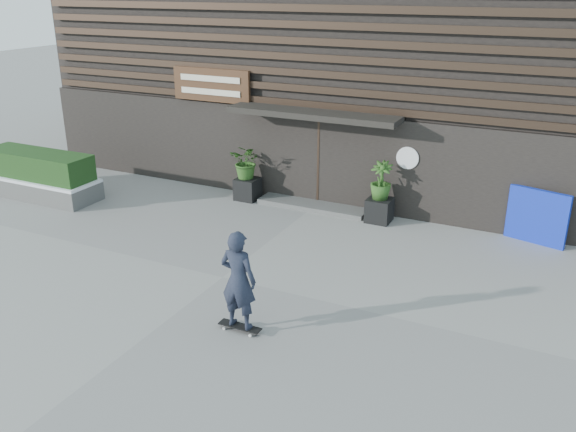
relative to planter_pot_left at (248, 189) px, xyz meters
The scene contains 12 objects.
ground 4.80m from the planter_pot_left, 66.64° to the right, with size 80.00×80.00×0.00m, color gray.
entrance_step 1.93m from the planter_pot_left, ahead, with size 3.00×0.80×0.12m, color #504F4D.
planter_pot_left is the anchor object (origin of this frame).
bamboo_left 0.78m from the planter_pot_left, ahead, with size 0.86×0.75×0.96m, color #2D591E.
planter_pot_right 3.80m from the planter_pot_left, ahead, with size 0.60×0.60×0.60m, color black.
bamboo_right 3.88m from the planter_pot_left, ahead, with size 0.54×0.54×0.96m, color #2D591E.
raised_bed 5.83m from the planter_pot_left, 156.52° to the right, with size 3.50×1.20×0.50m, color #4D4D4A.
snow_layer 5.83m from the planter_pot_left, 156.52° to the right, with size 3.50×1.20×0.08m, color white.
hedge 5.86m from the planter_pot_left, 156.52° to the right, with size 3.30×1.00×0.70m, color #183814.
blue_tarp 7.46m from the planter_pot_left, ahead, with size 1.37×0.12×1.28m, color #0D22B0.
building 6.94m from the planter_pot_left, 71.14° to the left, with size 18.00×11.00×8.00m.
skateboarder 6.86m from the planter_pot_left, 61.58° to the right, with size 0.78×0.43×1.87m.
Camera 1 is at (6.11, -9.44, 5.68)m, focal length 37.94 mm.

